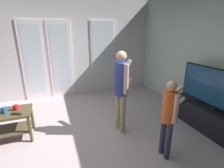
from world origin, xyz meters
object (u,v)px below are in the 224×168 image
person_adult (121,86)px  person_child (169,113)px  coffee_table (3,121)px  tv_stand (204,116)px  cup_by_laptop (16,108)px  dvd_remote_slim (16,114)px  cup_near_edge (4,110)px  flat_screen_tv (210,87)px

person_adult → person_child: bearing=-66.9°
coffee_table → tv_stand: coffee_table is taller
coffee_table → cup_by_laptop: 0.29m
cup_by_laptop → dvd_remote_slim: cup_by_laptop is taller
coffee_table → dvd_remote_slim: bearing=-29.3°
coffee_table → tv_stand: 3.68m
person_child → cup_near_edge: bearing=151.1°
person_child → cup_near_edge: person_child is taller
tv_stand → cup_near_edge: size_ratio=13.23×
coffee_table → person_child: size_ratio=0.75×
cup_near_edge → cup_by_laptop: (0.16, 0.07, -0.01)m
person_child → cup_near_edge: size_ratio=11.27×
tv_stand → person_child: 1.37m
tv_stand → cup_near_edge: cup_near_edge is taller
person_child → cup_near_edge: (-2.30, 1.27, -0.15)m
person_child → coffee_table: bearing=151.2°
cup_near_edge → tv_stand: bearing=-14.0°
person_child → person_adult: bearing=113.1°
flat_screen_tv → cup_near_edge: (-3.51, 0.87, -0.27)m
cup_near_edge → dvd_remote_slim: 0.22m
cup_by_laptop → tv_stand: bearing=-15.7°
flat_screen_tv → tv_stand: bearing=-64.9°
flat_screen_tv → cup_by_laptop: (-3.36, 0.94, -0.28)m
tv_stand → cup_by_laptop: bearing=164.3°
cup_near_edge → person_child: bearing=-28.9°
person_child → dvd_remote_slim: person_child is taller
flat_screen_tv → person_child: (-1.22, -0.39, -0.12)m
person_child → dvd_remote_slim: 2.41m
coffee_table → person_adult: size_ratio=0.59×
cup_by_laptop → dvd_remote_slim: (0.03, -0.18, -0.04)m
person_adult → cup_by_laptop: (-1.78, 0.48, -0.34)m
tv_stand → cup_near_edge: 3.64m
coffee_table → flat_screen_tv: flat_screen_tv is taller
flat_screen_tv → cup_by_laptop: size_ratio=13.27×
tv_stand → dvd_remote_slim: bearing=167.1°
person_adult → person_child: size_ratio=1.26×
tv_stand → cup_by_laptop: 3.51m
person_adult → person_child: 0.95m
tv_stand → person_adult: 1.78m
cup_by_laptop → flat_screen_tv: bearing=-15.7°
cup_by_laptop → person_child: bearing=-32.0°
tv_stand → cup_near_edge: (-3.52, 0.88, 0.34)m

